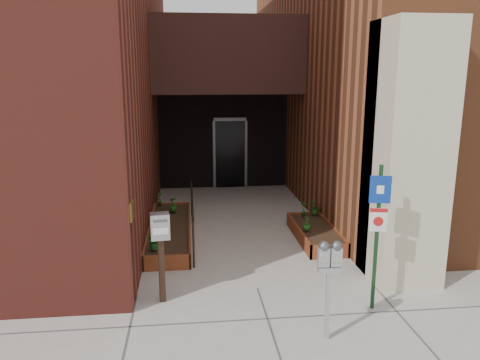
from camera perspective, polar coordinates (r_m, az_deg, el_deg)
name	(u,v)px	position (r m, az deg, el deg)	size (l,w,h in m)	color
ground	(257,289)	(8.10, 2.14, -13.09)	(80.00, 80.00, 0.00)	#9E9991
architecture	(217,22)	(14.19, -2.79, 18.71)	(20.00, 14.60, 10.00)	maroon
planter_left	(170,232)	(10.48, -8.54, -6.26)	(0.90, 3.60, 0.30)	brown
planter_right	(315,234)	(10.36, 9.17, -6.51)	(0.80, 2.20, 0.30)	brown
handrail	(192,205)	(10.24, -5.86, -3.04)	(0.04, 3.34, 0.90)	black
parking_meter	(329,264)	(6.36, 10.85, -10.02)	(0.32, 0.15, 1.42)	#B0B0B3
sign_post	(378,223)	(7.24, 16.45, -5.01)	(0.30, 0.11, 2.26)	#123318
payment_dropbox	(160,239)	(7.38, -9.67, -7.07)	(0.31, 0.25, 1.46)	black
shrub_left_a	(154,240)	(9.03, -10.42, -7.25)	(0.30, 0.30, 0.34)	#17521B
shrub_left_b	(154,221)	(10.06, -10.38, -4.96)	(0.22, 0.22, 0.39)	#1B601C
shrub_left_c	(173,204)	(11.32, -8.16, -2.97)	(0.20, 0.20, 0.35)	#1C5016
shrub_left_d	(160,199)	(11.92, -9.77, -2.24)	(0.18, 0.18, 0.33)	#255117
shrub_right_a	(307,223)	(10.01, 8.16, -5.26)	(0.17, 0.17, 0.30)	#215F1B
shrub_right_b	(304,209)	(10.96, 7.78, -3.51)	(0.18, 0.18, 0.34)	#1F5618
shrub_right_c	(315,207)	(11.14, 9.11, -3.33)	(0.29, 0.29, 0.33)	#215317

